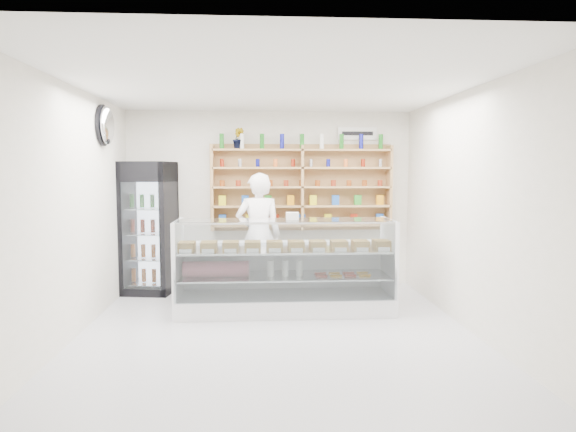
{
  "coord_description": "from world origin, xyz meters",
  "views": [
    {
      "loc": [
        -0.23,
        -5.72,
        1.86
      ],
      "look_at": [
        0.19,
        0.9,
        1.27
      ],
      "focal_mm": 32.0,
      "sensor_mm": 36.0,
      "label": 1
    }
  ],
  "objects": [
    {
      "name": "drinks_cooler",
      "position": [
        -1.85,
        2.13,
        1.0
      ],
      "size": [
        0.82,
        0.8,
        1.99
      ],
      "rotation": [
        0.0,
        0.0,
        -0.16
      ],
      "color": "black",
      "rests_on": "floor"
    },
    {
      "name": "room",
      "position": [
        0.0,
        0.0,
        1.4
      ],
      "size": [
        5.0,
        5.0,
        5.0
      ],
      "color": "#ADACB2",
      "rests_on": "ground"
    },
    {
      "name": "potted_plant",
      "position": [
        -0.49,
        2.34,
        2.36
      ],
      "size": [
        0.21,
        0.19,
        0.32
      ],
      "primitive_type": "imported",
      "rotation": [
        0.0,
        0.0,
        -0.29
      ],
      "color": "#1E6626",
      "rests_on": "wall_shelving"
    },
    {
      "name": "security_mirror",
      "position": [
        -2.17,
        1.2,
        2.45
      ],
      "size": [
        0.15,
        0.5,
        0.5
      ],
      "primitive_type": "ellipsoid",
      "color": "silver",
      "rests_on": "left_wall"
    },
    {
      "name": "wall_shelving",
      "position": [
        0.5,
        2.34,
        1.59
      ],
      "size": [
        2.84,
        0.28,
        1.33
      ],
      "color": "tan",
      "rests_on": "back_wall"
    },
    {
      "name": "shop_worker",
      "position": [
        -0.19,
        1.76,
        0.91
      ],
      "size": [
        0.68,
        0.46,
        1.83
      ],
      "primitive_type": "imported",
      "rotation": [
        0.0,
        0.0,
        3.18
      ],
      "color": "white",
      "rests_on": "floor"
    },
    {
      "name": "wall_sign",
      "position": [
        1.4,
        2.47,
        2.45
      ],
      "size": [
        0.62,
        0.03,
        0.2
      ],
      "primitive_type": "cube",
      "color": "white",
      "rests_on": "back_wall"
    },
    {
      "name": "display_counter",
      "position": [
        0.15,
        0.92,
        0.34
      ],
      "size": [
        2.82,
        0.84,
        1.23
      ],
      "color": "white",
      "rests_on": "floor"
    }
  ]
}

